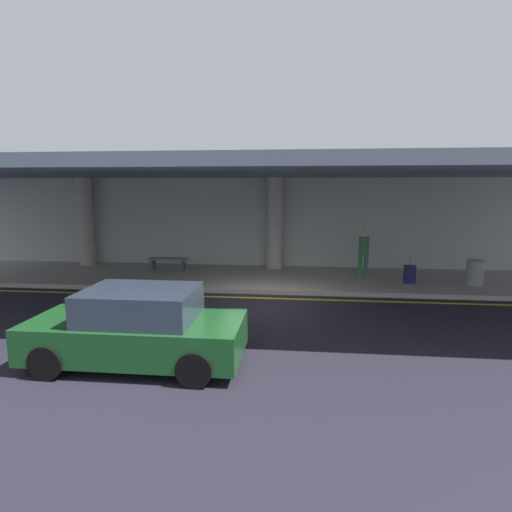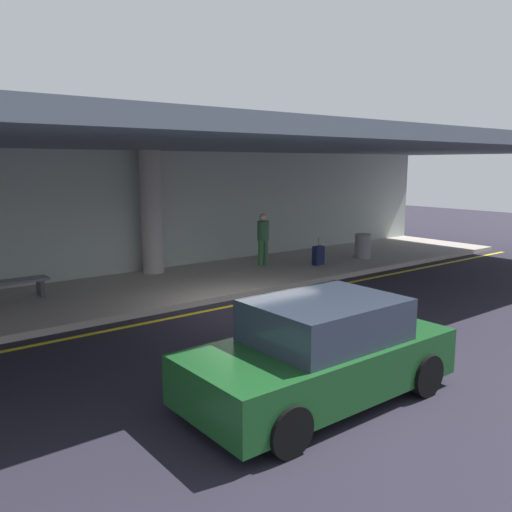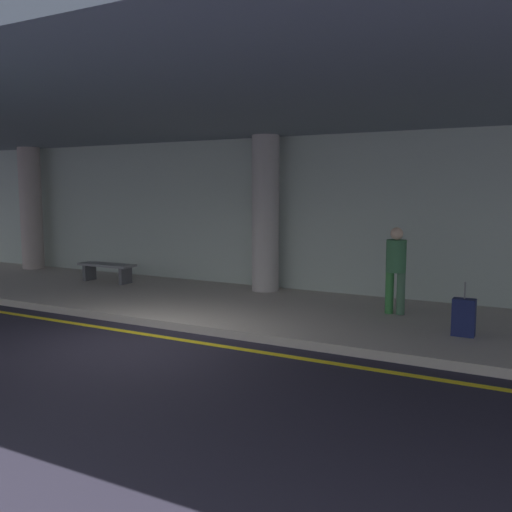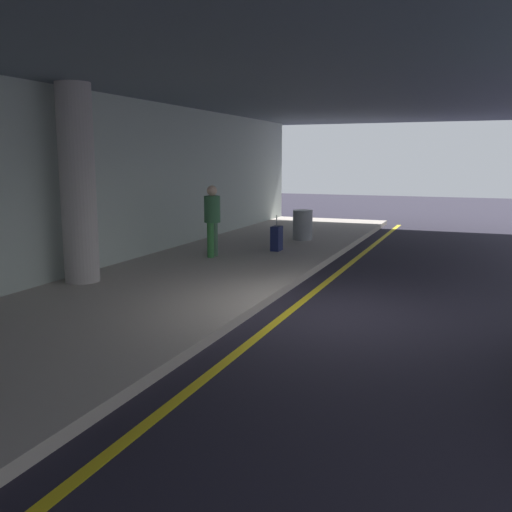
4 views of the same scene
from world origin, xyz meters
TOP-DOWN VIEW (x-y plane):
  - ground_plane at (0.00, 0.00)m, footprint 60.00×60.00m
  - sidewalk at (0.00, 3.10)m, footprint 26.00×4.20m
  - lane_stripe_yellow at (0.00, 0.54)m, footprint 26.00×0.14m
  - support_column_far_left at (-8.00, 4.70)m, footprint 0.64×0.64m
  - support_column_left_mid at (0.00, 4.70)m, footprint 0.64×0.64m
  - ceiling_overhang at (0.00, 2.60)m, footprint 28.00×13.20m
  - terminal_back_wall at (0.00, 5.35)m, footprint 26.00×0.30m
  - car_dark_green at (-2.07, -4.49)m, footprint 4.10×1.92m
  - traveler_with_luggage at (3.39, 3.61)m, footprint 0.38×0.38m
  - suitcase_upright_primary at (4.80, 2.50)m, footprint 0.36×0.22m
  - bench_metal at (-4.19, 3.83)m, footprint 1.60×0.50m
  - trash_bin_steel at (6.92, 2.46)m, footprint 0.56×0.56m

SIDE VIEW (x-z plane):
  - ground_plane at x=0.00m, z-range 0.00..0.00m
  - lane_stripe_yellow at x=0.00m, z-range 0.00..0.01m
  - sidewalk at x=0.00m, z-range 0.00..0.15m
  - suitcase_upright_primary at x=4.80m, z-range 0.01..0.91m
  - bench_metal at x=-4.19m, z-range 0.26..0.74m
  - trash_bin_steel at x=6.92m, z-range 0.15..1.00m
  - car_dark_green at x=-2.07m, z-range -0.04..1.46m
  - traveler_with_luggage at x=3.39m, z-range 0.27..1.95m
  - terminal_back_wall at x=0.00m, z-range 0.00..3.80m
  - support_column_far_left at x=-8.00m, z-range 0.15..3.80m
  - support_column_left_mid at x=0.00m, z-range 0.15..3.80m
  - ceiling_overhang at x=0.00m, z-range 3.80..4.10m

